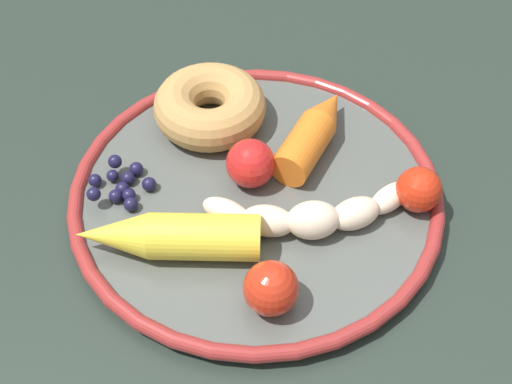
{
  "coord_description": "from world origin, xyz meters",
  "views": [
    {
      "loc": [
        0.02,
        -0.39,
        1.18
      ],
      "look_at": [
        0.01,
        -0.02,
        0.74
      ],
      "focal_mm": 49.27,
      "sensor_mm": 36.0,
      "label": 1
    }
  ],
  "objects": [
    {
      "name": "plate",
      "position": [
        0.01,
        -0.02,
        0.74
      ],
      "size": [
        0.3,
        0.3,
        0.02
      ],
      "color": "#4F544F",
      "rests_on": "dining_table"
    },
    {
      "name": "tomato_near",
      "position": [
        0.03,
        -0.12,
        0.76
      ],
      "size": [
        0.04,
        0.04,
        0.04
      ],
      "primitive_type": "sphere",
      "color": "red",
      "rests_on": "plate"
    },
    {
      "name": "carrot_orange",
      "position": [
        0.06,
        0.03,
        0.76
      ],
      "size": [
        0.08,
        0.11,
        0.03
      ],
      "color": "orange",
      "rests_on": "plate"
    },
    {
      "name": "banana",
      "position": [
        0.06,
        -0.05,
        0.76
      ],
      "size": [
        0.17,
        0.06,
        0.03
      ],
      "color": "beige",
      "rests_on": "plate"
    },
    {
      "name": "donut",
      "position": [
        -0.03,
        0.06,
        0.76
      ],
      "size": [
        0.12,
        0.12,
        0.04
      ],
      "primitive_type": "torus",
      "rotation": [
        0.0,
        0.0,
        1.84
      ],
      "color": "#B7884B",
      "rests_on": "plate"
    },
    {
      "name": "tomato_mid",
      "position": [
        0.14,
        -0.03,
        0.76
      ],
      "size": [
        0.04,
        0.04,
        0.04
      ],
      "primitive_type": "sphere",
      "color": "red",
      "rests_on": "plate"
    },
    {
      "name": "carrot_yellow",
      "position": [
        -0.05,
        -0.08,
        0.76
      ],
      "size": [
        0.14,
        0.04,
        0.04
      ],
      "color": "yellow",
      "rests_on": "plate"
    },
    {
      "name": "dining_table",
      "position": [
        0.0,
        0.0,
        0.64
      ],
      "size": [
        0.95,
        1.0,
        0.73
      ],
      "color": "#242F28",
      "rests_on": "ground_plane"
    },
    {
      "name": "tomato_far",
      "position": [
        0.01,
        -0.01,
        0.76
      ],
      "size": [
        0.04,
        0.04,
        0.04
      ],
      "primitive_type": "sphere",
      "color": "red",
      "rests_on": "plate"
    },
    {
      "name": "blueberry_pile",
      "position": [
        -0.09,
        -0.02,
        0.75
      ],
      "size": [
        0.06,
        0.05,
        0.02
      ],
      "color": "#191638",
      "rests_on": "plate"
    }
  ]
}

